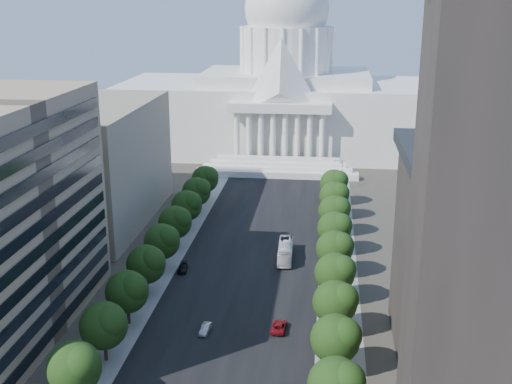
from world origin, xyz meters
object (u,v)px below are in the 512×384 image
at_px(car_silver, 206,329).
at_px(car_dark_b, 183,268).
at_px(city_bus, 285,251).
at_px(car_red, 279,327).

relative_size(car_silver, car_dark_b, 0.88).
relative_size(car_dark_b, city_bus, 0.36).
bearing_deg(car_silver, city_bus, 75.96).
bearing_deg(car_dark_b, car_silver, -73.59).
relative_size(car_silver, city_bus, 0.32).
height_order(car_silver, car_dark_b, car_dark_b).
bearing_deg(car_silver, car_red, 14.07).
xyz_separation_m(car_silver, car_red, (12.49, 2.08, 0.06)).
distance_m(car_silver, city_bus, 35.68).
bearing_deg(city_bus, car_red, -89.59).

